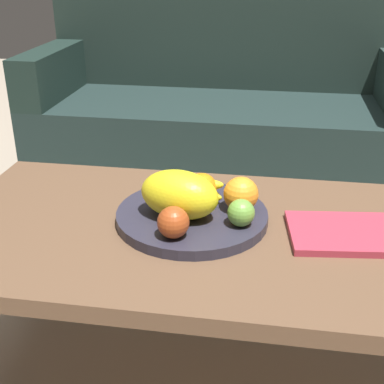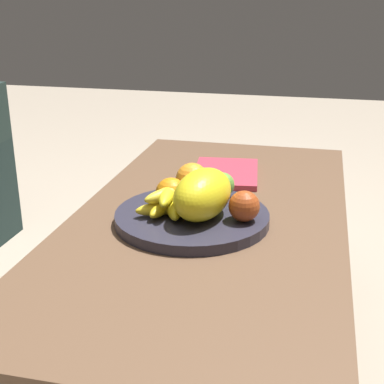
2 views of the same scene
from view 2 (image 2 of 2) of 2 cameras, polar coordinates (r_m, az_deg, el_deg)
The scene contains 10 objects.
ground_plane at distance 1.56m, azimuth 1.63°, elevation -17.79°, with size 8.00×8.00×0.00m, color tan.
coffee_table at distance 1.34m, azimuth 1.81°, elevation -4.07°, with size 1.28×0.64×0.45m.
fruit_bowl at distance 1.27m, azimuth 0.00°, elevation -2.63°, with size 0.36×0.36×0.03m, color #2B2A38.
melon_large_front at distance 1.22m, azimuth 1.00°, elevation -0.23°, with size 0.18×0.11×0.11m, color yellow.
orange_front at distance 1.36m, azimuth 0.01°, elevation 1.31°, with size 0.08×0.08×0.08m, color orange.
orange_left at distance 1.28m, azimuth -2.17°, elevation -0.14°, with size 0.07×0.07×0.07m, color orange.
apple_front at distance 1.36m, azimuth 3.11°, elevation 0.75°, with size 0.06×0.06×0.06m, color #69A33D.
apple_left at distance 1.22m, azimuth 5.39°, elevation -1.46°, with size 0.07×0.07×0.07m, color #A5431B.
banana_bunch at distance 1.26m, azimuth -2.36°, elevation -0.93°, with size 0.16×0.15×0.06m.
magazine at distance 1.59m, azimuth 3.51°, elevation 1.96°, with size 0.25×0.18×0.02m, color #B23447.
Camera 2 is at (-1.20, -0.24, 0.96)m, focal length 51.79 mm.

